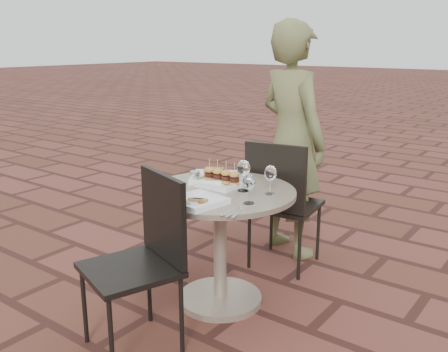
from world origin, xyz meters
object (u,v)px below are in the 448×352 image
Objects in this scene: diner at (292,141)px; plate_tuna at (197,201)px; cafe_table at (220,229)px; chair_far at (280,195)px; chair_near at (146,248)px; plate_sliders at (222,179)px; plate_salmon at (214,177)px.

plate_tuna is at bearing 115.43° from diner.
cafe_table is 0.97× the size of chair_far.
chair_near is 0.54× the size of diner.
plate_sliders is at bearing 72.71° from chair_far.
cafe_table is 0.58m from chair_near.
chair_near reaches higher than cafe_table.
plate_salmon is 1.51× the size of plate_sliders.
plate_tuna is (0.10, 0.30, 0.20)m from chair_near.
plate_salmon is at bearing 137.10° from cafe_table.
plate_salmon is at bearing 103.06° from diner.
chair_near is 3.15× the size of plate_tuna.
chair_near is at bearing -89.41° from plate_sliders.
plate_sliders reaches higher than plate_tuna.
chair_far and chair_near have the same top height.
chair_near is at bearing -80.74° from plate_salmon.
cafe_table is at bearing -59.64° from plate_sliders.
chair_far is 0.54× the size of diner.
chair_far is 0.48m from diner.
plate_tuna reaches higher than cafe_table.
plate_salmon reaches higher than plate_tuna.
chair_far reaches higher than plate_salmon.
diner is at bearing 83.32° from plate_salmon.
plate_tuna is (0.12, -1.25, -0.12)m from diner.
diner is at bearing 110.04° from chair_near.
cafe_table is at bearing -42.90° from plate_salmon.
plate_sliders is at bearing 110.76° from diner.
plate_salmon is 1.30× the size of plate_tuna.
diner is 1.26m from plate_tuna.
chair_near is 0.76m from plate_salmon.
plate_tuna is at bearing -78.00° from cafe_table.
chair_far is at bearing 85.53° from cafe_table.
chair_near reaches higher than plate_salmon.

